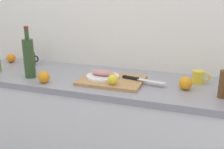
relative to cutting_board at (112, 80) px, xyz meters
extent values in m
cube|color=white|center=(-0.15, 0.38, 0.34)|extent=(3.20, 0.05, 2.50)
cube|color=white|center=(-0.15, 0.05, -0.48)|extent=(2.00, 0.58, 0.86)
cube|color=gray|center=(-0.15, 0.05, -0.03)|extent=(2.00, 0.60, 0.04)
cube|color=tan|center=(0.00, 0.00, 0.00)|extent=(0.41, 0.31, 0.02)
cylinder|color=white|center=(-0.07, 0.01, 0.02)|extent=(0.22, 0.22, 0.01)
ellipsoid|color=tan|center=(-0.07, 0.01, 0.04)|extent=(0.16, 0.07, 0.04)
cube|color=silver|center=(0.26, 0.01, 0.02)|extent=(0.18, 0.07, 0.00)
cube|color=black|center=(0.12, 0.04, 0.02)|extent=(0.11, 0.04, 0.02)
sphere|color=yellow|center=(0.04, -0.10, 0.04)|extent=(0.06, 0.06, 0.06)
cylinder|color=#2D4723|center=(-0.57, -0.09, 0.12)|extent=(0.07, 0.07, 0.27)
cylinder|color=#2D4723|center=(-0.57, -0.09, 0.29)|extent=(0.03, 0.03, 0.07)
cylinder|color=maroon|center=(-0.57, -0.09, 0.33)|extent=(0.03, 0.03, 0.02)
cylinder|color=black|center=(-0.78, 0.19, 0.04)|extent=(0.08, 0.08, 0.10)
torus|color=black|center=(-0.73, 0.19, 0.05)|extent=(0.06, 0.01, 0.06)
cylinder|color=yellow|center=(0.53, 0.15, 0.03)|extent=(0.07, 0.07, 0.09)
torus|color=yellow|center=(0.58, 0.15, 0.04)|extent=(0.06, 0.01, 0.06)
sphere|color=orange|center=(-0.99, 0.21, 0.03)|extent=(0.08, 0.08, 0.08)
sphere|color=orange|center=(-0.41, -0.17, 0.03)|extent=(0.08, 0.08, 0.08)
sphere|color=orange|center=(0.47, 0.01, 0.03)|extent=(0.08, 0.08, 0.08)
cylinder|color=brown|center=(0.67, -0.06, 0.07)|extent=(0.05, 0.05, 0.16)
camera|label=1|loc=(0.53, -1.50, 0.52)|focal=40.51mm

